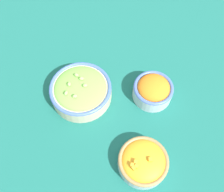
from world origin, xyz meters
TOP-DOWN VIEW (x-y plane):
  - ground_plane at (0.00, 0.00)m, footprint 3.00×3.00m
  - bowl_carrots at (-0.10, -0.09)m, footprint 0.13×0.13m
  - bowl_lettuce at (0.10, 0.05)m, footprint 0.21×0.21m
  - bowl_squash at (-0.20, 0.13)m, footprint 0.15×0.15m

SIDE VIEW (x-z plane):
  - ground_plane at x=0.00m, z-range 0.00..0.00m
  - bowl_squash at x=-0.20m, z-range 0.00..0.07m
  - bowl_lettuce at x=0.10m, z-range 0.00..0.08m
  - bowl_carrots at x=-0.10m, z-range 0.00..0.08m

